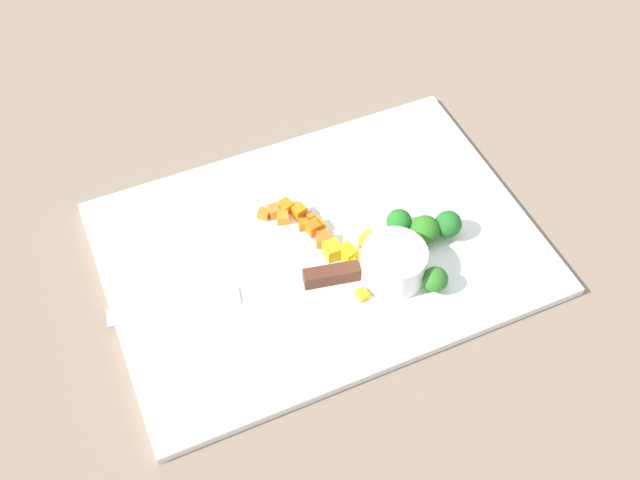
% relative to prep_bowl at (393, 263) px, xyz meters
% --- Properties ---
extents(ground_plane, '(4.00, 4.00, 0.00)m').
position_rel_prep_bowl_xyz_m(ground_plane, '(0.06, -0.08, -0.03)').
color(ground_plane, '#836D5D').
extents(cutting_board, '(0.53, 0.38, 0.01)m').
position_rel_prep_bowl_xyz_m(cutting_board, '(0.06, -0.08, -0.03)').
color(cutting_board, white).
rests_on(cutting_board, ground_plane).
extents(prep_bowl, '(0.08, 0.08, 0.05)m').
position_rel_prep_bowl_xyz_m(prep_bowl, '(0.00, 0.00, 0.00)').
color(prep_bowl, white).
rests_on(prep_bowl, cutting_board).
extents(chef_knife, '(0.30, 0.08, 0.02)m').
position_rel_prep_bowl_xyz_m(chef_knife, '(0.13, -0.03, -0.01)').
color(chef_knife, silver).
rests_on(chef_knife, cutting_board).
extents(carrot_dice_0, '(0.02, 0.02, 0.02)m').
position_rel_prep_bowl_xyz_m(carrot_dice_0, '(0.07, -0.13, -0.01)').
color(carrot_dice_0, orange).
rests_on(carrot_dice_0, cutting_board).
extents(carrot_dice_1, '(0.02, 0.02, 0.01)m').
position_rel_prep_bowl_xyz_m(carrot_dice_1, '(0.11, -0.15, -0.02)').
color(carrot_dice_1, orange).
rests_on(carrot_dice_1, cutting_board).
extents(carrot_dice_2, '(0.02, 0.02, 0.01)m').
position_rel_prep_bowl_xyz_m(carrot_dice_2, '(0.06, -0.08, -0.02)').
color(carrot_dice_2, orange).
rests_on(carrot_dice_2, cutting_board).
extents(carrot_dice_3, '(0.02, 0.02, 0.01)m').
position_rel_prep_bowl_xyz_m(carrot_dice_3, '(0.06, -0.09, -0.02)').
color(carrot_dice_3, orange).
rests_on(carrot_dice_3, cutting_board).
extents(carrot_dice_4, '(0.02, 0.02, 0.01)m').
position_rel_prep_bowl_xyz_m(carrot_dice_4, '(0.09, -0.13, -0.02)').
color(carrot_dice_4, orange).
rests_on(carrot_dice_4, cutting_board).
extents(carrot_dice_5, '(0.02, 0.02, 0.01)m').
position_rel_prep_bowl_xyz_m(carrot_dice_5, '(0.08, -0.15, -0.02)').
color(carrot_dice_5, orange).
rests_on(carrot_dice_5, cutting_board).
extents(carrot_dice_6, '(0.01, 0.02, 0.01)m').
position_rel_prep_bowl_xyz_m(carrot_dice_6, '(0.10, -0.15, -0.02)').
color(carrot_dice_6, orange).
rests_on(carrot_dice_6, cutting_board).
extents(carrot_dice_7, '(0.02, 0.02, 0.01)m').
position_rel_prep_bowl_xyz_m(carrot_dice_7, '(0.07, -0.11, -0.02)').
color(carrot_dice_7, orange).
rests_on(carrot_dice_7, cutting_board).
extents(carrot_dice_8, '(0.02, 0.02, 0.01)m').
position_rel_prep_bowl_xyz_m(carrot_dice_8, '(0.06, -0.10, -0.02)').
color(carrot_dice_8, orange).
rests_on(carrot_dice_8, cutting_board).
extents(carrot_dice_9, '(0.01, 0.01, 0.01)m').
position_rel_prep_bowl_xyz_m(carrot_dice_9, '(0.06, -0.12, -0.02)').
color(carrot_dice_9, orange).
rests_on(carrot_dice_9, cutting_board).
extents(carrot_dice_10, '(0.02, 0.02, 0.02)m').
position_rel_prep_bowl_xyz_m(carrot_dice_10, '(0.07, -0.10, -0.01)').
color(carrot_dice_10, orange).
rests_on(carrot_dice_10, cutting_board).
extents(pepper_dice_0, '(0.02, 0.02, 0.02)m').
position_rel_prep_bowl_xyz_m(pepper_dice_0, '(0.06, -0.06, -0.01)').
color(pepper_dice_0, yellow).
rests_on(pepper_dice_0, cutting_board).
extents(pepper_dice_1, '(0.02, 0.03, 0.02)m').
position_rel_prep_bowl_xyz_m(pepper_dice_1, '(0.01, -0.05, -0.01)').
color(pepper_dice_1, yellow).
rests_on(pepper_dice_1, cutting_board).
extents(pepper_dice_2, '(0.01, 0.02, 0.01)m').
position_rel_prep_bowl_xyz_m(pepper_dice_2, '(0.05, 0.02, -0.02)').
color(pepper_dice_2, yellow).
rests_on(pepper_dice_2, cutting_board).
extents(pepper_dice_3, '(0.01, 0.01, 0.01)m').
position_rel_prep_bowl_xyz_m(pepper_dice_3, '(0.04, -0.03, -0.02)').
color(pepper_dice_3, yellow).
rests_on(pepper_dice_3, cutting_board).
extents(pepper_dice_4, '(0.02, 0.02, 0.02)m').
position_rel_prep_bowl_xyz_m(pepper_dice_4, '(0.04, -0.05, -0.01)').
color(pepper_dice_4, yellow).
rests_on(pepper_dice_4, cutting_board).
extents(broccoli_floret_0, '(0.03, 0.03, 0.03)m').
position_rel_prep_bowl_xyz_m(broccoli_floret_0, '(-0.04, -0.06, -0.00)').
color(broccoli_floret_0, '#89B26D').
rests_on(broccoli_floret_0, cutting_board).
extents(broccoli_floret_1, '(0.03, 0.03, 0.04)m').
position_rel_prep_bowl_xyz_m(broccoli_floret_1, '(-0.09, -0.03, -0.00)').
color(broccoli_floret_1, '#85BD61').
rests_on(broccoli_floret_1, cutting_board).
extents(broccoli_floret_2, '(0.03, 0.03, 0.03)m').
position_rel_prep_bowl_xyz_m(broccoli_floret_2, '(-0.04, 0.04, -0.00)').
color(broccoli_floret_2, '#92BD5F').
rests_on(broccoli_floret_2, cutting_board).
extents(broccoli_floret_3, '(0.04, 0.04, 0.04)m').
position_rel_prep_bowl_xyz_m(broccoli_floret_3, '(-0.06, -0.03, -0.00)').
color(broccoli_floret_3, '#8FAC58').
rests_on(broccoli_floret_3, cutting_board).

